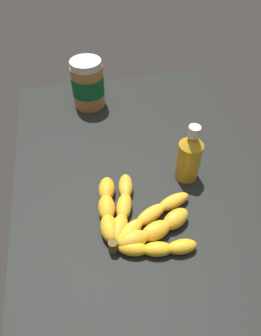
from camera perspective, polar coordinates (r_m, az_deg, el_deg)
The scene contains 4 objects.
ground_plane at distance 77.24cm, azimuth 3.21°, elevation -3.22°, with size 97.11×65.34×4.54cm, color black.
banana_bunch at distance 66.09cm, azimuth 1.11°, elevation -9.60°, with size 23.06×21.62×3.78cm.
peanut_butter_jar at distance 96.52cm, azimuth -8.00°, elevation 15.32°, with size 9.83×9.83×14.77cm.
honey_bottle at distance 72.71cm, azimuth 10.98°, elevation 2.24°, with size 5.73×5.73×15.45cm.
Camera 1 is at (-47.88, 14.48, 56.58)cm, focal length 32.51 mm.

